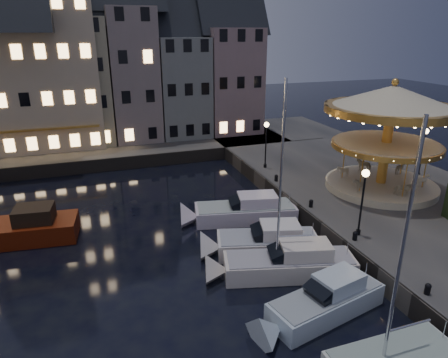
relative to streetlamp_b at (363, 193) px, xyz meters
name	(u,v)px	position (x,y,z in m)	size (l,w,h in m)	color
ground	(255,285)	(-7.20, -1.00, -4.02)	(160.00, 160.00, 0.00)	black
quay_east	(390,199)	(6.80, 5.00, -3.37)	(16.00, 56.00, 1.30)	#474442
quay_north	(87,150)	(-15.20, 27.00, -3.37)	(44.00, 12.00, 1.30)	#474442
quaywall_e	(299,214)	(-1.20, 5.00, -3.37)	(0.15, 44.00, 1.30)	#47423A
quaywall_n	(110,165)	(-13.20, 21.00, -3.37)	(48.00, 0.15, 1.30)	#47423A
streetlamp_b	(363,193)	(0.00, 0.00, 0.00)	(0.44, 0.44, 4.17)	black
streetlamp_c	(266,138)	(0.00, 13.50, 0.00)	(0.44, 0.44, 4.17)	black
streetlamp_d	(424,146)	(11.30, 7.00, 0.00)	(0.44, 0.44, 4.17)	black
bollard_a	(428,288)	(-0.60, -6.00, -2.41)	(0.30, 0.30, 0.57)	black
bollard_b	(355,235)	(-0.60, -0.50, -2.41)	(0.30, 0.30, 0.57)	black
bollard_c	(311,203)	(-0.60, 4.50, -2.41)	(0.30, 0.30, 0.57)	black
bollard_d	(276,178)	(-0.60, 10.00, -2.41)	(0.30, 0.30, 0.57)	black
townhouse_nb	(16,79)	(-21.25, 29.00, 4.26)	(6.16, 8.00, 13.80)	slate
townhouse_nc	(77,72)	(-15.20, 29.00, 4.76)	(6.82, 8.00, 14.80)	tan
townhouse_nd	(132,66)	(-9.45, 29.00, 5.26)	(5.50, 8.00, 15.80)	gray
townhouse_ne	(180,78)	(-4.00, 29.00, 3.76)	(6.16, 8.00, 12.80)	slate
townhouse_nf	(229,72)	(2.05, 29.00, 4.26)	(6.82, 8.00, 13.80)	gray
hotel_corner	(14,64)	(-21.20, 29.00, 5.76)	(17.60, 9.00, 16.80)	#CAB493
motorboat_b	(320,305)	(-5.30, -4.35, -3.38)	(7.11, 3.36, 2.15)	silver
motorboat_c	(282,264)	(-5.42, -0.63, -3.34)	(8.32, 4.05, 11.06)	beige
motorboat_d	(261,243)	(-5.54, 1.98, -3.38)	(7.28, 4.07, 2.15)	silver
motorboat_e	(240,212)	(-5.12, 6.64, -3.37)	(8.33, 3.94, 2.15)	silver
red_fishing_boat	(15,231)	(-20.04, 8.60, -3.31)	(8.30, 3.66, 6.11)	#5D1807
carousel	(390,118)	(6.41, 5.84, 2.85)	(9.66, 9.66, 8.45)	beige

